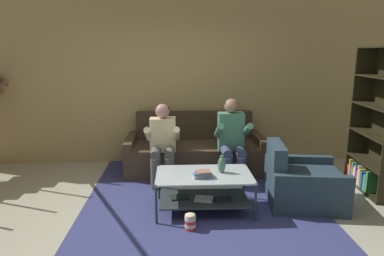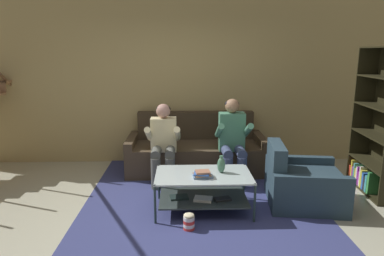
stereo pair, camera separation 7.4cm
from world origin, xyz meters
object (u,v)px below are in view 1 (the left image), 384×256
vase (222,165)px  armchair (301,183)px  person_seated_right (232,137)px  bookshelf (377,136)px  couch (195,152)px  person_seated_left (163,141)px  coffee_table (204,186)px  book_stack (203,174)px  popcorn_tub (190,222)px

vase → armchair: bearing=6.3°
person_seated_right → bookshelf: size_ratio=0.62×
person_seated_right → couch: bearing=133.3°
person_seated_left → person_seated_right: bearing=0.4°
coffee_table → person_seated_right: bearing=62.8°
person_seated_left → person_seated_right: size_ratio=0.94×
armchair → book_stack: bearing=-168.2°
person_seated_left → book_stack: 1.18m
vase → popcorn_tub: vase is taller
person_seated_left → popcorn_tub: 1.57m
vase → book_stack: vase is taller
armchair → popcorn_tub: size_ratio=5.17×
coffee_table → armchair: bearing=7.4°
person_seated_right → popcorn_tub: size_ratio=6.33×
book_stack → armchair: size_ratio=0.25×
coffee_table → armchair: (1.28, 0.17, -0.05)m
person_seated_right → bookshelf: bearing=-11.8°
armchair → popcorn_tub: bearing=-156.4°
person_seated_right → coffee_table: 1.14m
vase → book_stack: (-0.24, -0.15, -0.06)m
coffee_table → vase: bearing=12.4°
person_seated_left → coffee_table: 1.14m
coffee_table → popcorn_tub: 0.55m
coffee_table → book_stack: 0.22m
couch → coffee_table: size_ratio=1.92×
book_stack → bookshelf: bearing=15.0°
person_seated_left → vase: size_ratio=5.46×
book_stack → popcorn_tub: 0.58m
couch → popcorn_tub: size_ratio=11.33×
armchair → person_seated_right: bearing=134.4°
popcorn_tub → armchair: bearing=23.6°
couch → armchair: bearing=-46.1°
couch → popcorn_tub: bearing=-94.9°
bookshelf → armchair: 1.34m
person_seated_right → popcorn_tub: person_seated_right is taller
person_seated_right → person_seated_left: bearing=-179.6°
bookshelf → armchair: (-1.17, -0.39, -0.52)m
bookshelf → armchair: bookshelf is taller
person_seated_left → book_stack: size_ratio=4.69×
coffee_table → person_seated_left: bearing=118.6°
armchair → couch: bearing=133.9°
person_seated_left → armchair: bearing=-23.8°
person_seated_left → person_seated_right: 1.02m
book_stack → armchair: (1.29, 0.27, -0.25)m
person_seated_right → coffee_table: (-0.50, -0.96, -0.37)m
couch → bookshelf: size_ratio=1.12×
person_seated_right → book_stack: 1.20m
person_seated_right → vase: 0.96m
coffee_table → book_stack: size_ratio=4.63×
popcorn_tub → person_seated_right: bearing=64.7°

